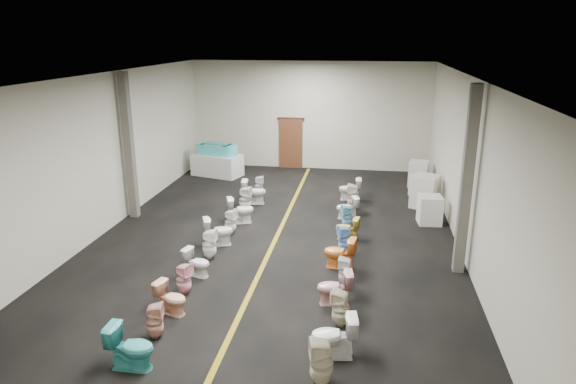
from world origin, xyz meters
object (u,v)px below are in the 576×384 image
toilet_left_4 (197,263)px  toilet_right_10 (353,197)px  appliance_crate_a (430,210)px  appliance_crate_b (425,191)px  toilet_left_11 (259,186)px  toilet_right_2 (341,309)px  appliance_crate_d (418,174)px  toilet_left_2 (171,298)px  appliance_crate_c (422,187)px  toilet_right_5 (340,253)px  toilet_left_6 (218,231)px  bathtub (217,150)px  toilet_left_1 (155,321)px  toilet_left_5 (209,244)px  toilet_right_6 (345,240)px  display_table (217,165)px  toilet_right_9 (347,208)px  toilet_right_0 (321,363)px  toilet_right_11 (350,189)px  toilet_left_10 (254,192)px  toilet_left_9 (245,199)px  toilet_left_7 (230,222)px  toilet_right_4 (345,272)px  toilet_right_1 (334,337)px  toilet_left_0 (131,347)px  toilet_left_3 (184,279)px  toilet_left_8 (240,210)px  toilet_right_3 (335,288)px  toilet_right_8 (347,217)px

toilet_left_4 → toilet_right_10: 6.51m
appliance_crate_a → appliance_crate_b: appliance_crate_b is taller
toilet_left_11 → toilet_right_2: toilet_right_2 is taller
appliance_crate_d → toilet_left_2: size_ratio=1.40×
appliance_crate_c → toilet_right_5: bearing=-112.0°
toilet_left_6 → toilet_right_5: (3.35, -0.92, -0.00)m
bathtub → toilet_left_1: bathtub is taller
toilet_left_5 → toilet_right_6: (3.40, 0.90, -0.02)m
display_table → toilet_right_9: size_ratio=2.83×
toilet_right_0 → toilet_right_11: size_ratio=1.09×
toilet_left_10 → appliance_crate_c: bearing=-80.9°
toilet_left_4 → toilet_right_5: (3.32, 0.96, 0.06)m
toilet_left_9 → toilet_left_11: (0.07, 1.81, -0.07)m
appliance_crate_a → toilet_left_7: 6.02m
toilet_left_4 → toilet_right_6: 3.88m
toilet_right_10 → toilet_right_4: bearing=2.8°
toilet_left_4 → toilet_right_2: toilet_right_2 is taller
display_table → toilet_left_4: size_ratio=2.92×
toilet_right_1 → toilet_left_11: bearing=-168.2°
toilet_right_6 → toilet_right_2: bearing=-21.5°
toilet_left_1 → toilet_right_6: bearing=-48.4°
toilet_right_2 → toilet_left_0: bearing=-47.6°
toilet_left_3 → toilet_right_2: 3.58m
toilet_right_0 → toilet_right_11: 10.02m
toilet_right_4 → toilet_right_10: bearing=-173.6°
toilet_left_8 → toilet_right_11: 4.25m
toilet_left_4 → toilet_right_11: toilet_right_11 is taller
toilet_left_5 → bathtub: bearing=17.3°
toilet_left_3 → toilet_right_4: (3.50, 0.97, -0.02)m
display_table → appliance_crate_d: 7.98m
toilet_left_1 → toilet_right_1: 3.38m
toilet_left_5 → toilet_left_10: 4.59m
appliance_crate_a → toilet_left_5: (-5.84, -3.53, -0.04)m
toilet_right_3 → toilet_right_8: bearing=170.9°
toilet_right_11 → toilet_left_10: bearing=-77.8°
toilet_left_6 → toilet_right_9: size_ratio=1.16×
appliance_crate_d → toilet_left_5: 9.60m
toilet_left_6 → toilet_left_11: bearing=-24.6°
appliance_crate_a → toilet_right_4: 5.05m
display_table → toilet_left_10: 4.06m
appliance_crate_c → toilet_left_8: (-5.69, -3.51, 0.02)m
toilet_right_4 → toilet_left_1: bearing=-45.5°
appliance_crate_b → toilet_right_0: bearing=-104.8°
appliance_crate_b → toilet_right_0: (-2.54, -9.62, -0.12)m
toilet_left_4 → toilet_left_9: 4.66m
toilet_right_6 → toilet_right_10: toilet_right_10 is taller
toilet_right_6 → toilet_left_8: bearing=-142.1°
toilet_left_3 → toilet_right_0: bearing=-108.0°
toilet_left_1 → toilet_right_3: (3.26, 1.82, 0.02)m
appliance_crate_b → toilet_left_8: size_ratio=1.34×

